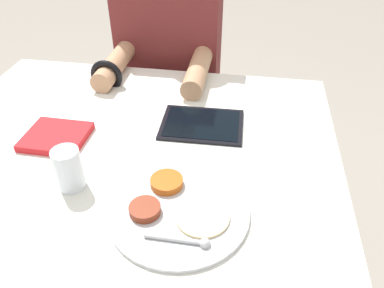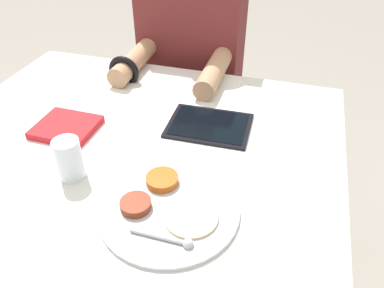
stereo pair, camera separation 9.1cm
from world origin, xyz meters
TOP-DOWN VIEW (x-y plane):
  - dining_table at (0.00, 0.00)m, footprint 1.12×1.09m
  - thali_tray at (0.18, -0.13)m, footprint 0.31×0.31m
  - red_notebook at (-0.20, 0.08)m, footprint 0.16×0.15m
  - tablet_device at (0.19, 0.21)m, footprint 0.24×0.18m
  - person_diner at (-0.02, 0.71)m, footprint 0.40×0.49m
  - drinking_glass at (-0.08, -0.09)m, footprint 0.06×0.06m

SIDE VIEW (x-z plane):
  - dining_table at x=0.00m, z-range 0.00..0.74m
  - person_diner at x=-0.02m, z-range -0.03..1.20m
  - tablet_device at x=0.19m, z-range 0.74..0.75m
  - thali_tray at x=0.18m, z-range 0.73..0.76m
  - red_notebook at x=-0.20m, z-range 0.74..0.76m
  - drinking_glass at x=-0.08m, z-range 0.74..0.84m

